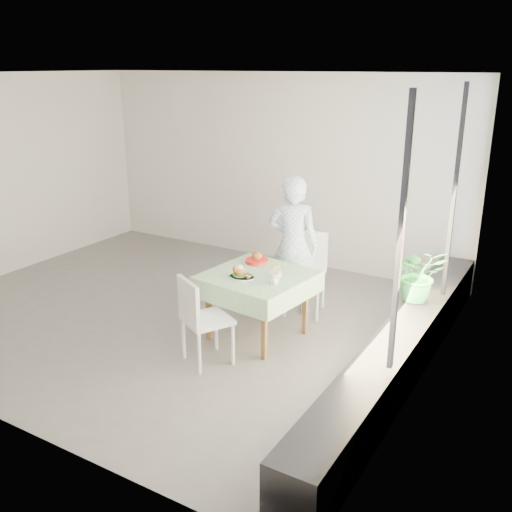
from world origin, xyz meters
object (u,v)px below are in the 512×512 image
Objects in this scene: diner at (293,245)px; potted_plant at (419,274)px; chair_far at (304,289)px; main_dish at (241,273)px; chair_near at (206,336)px; juice_cup_orange at (278,274)px; cafe_table at (258,298)px.

diner is 1.53m from potted_plant.
main_dish is (-0.25, -1.05, 0.49)m from chair_far.
chair_near is at bearing -94.66° from main_dish.
chair_near is 3.80× the size of juice_cup_orange.
juice_cup_orange is (0.40, 0.75, 0.51)m from chair_near.
cafe_table is at bearing -154.19° from potted_plant.
juice_cup_orange is 1.49m from potted_plant.
diner reaches higher than chair_near.
main_dish is 1.88m from potted_plant.
cafe_table is 0.91m from diner.
diner is at bearing 83.55° from main_dish.
main_dish is at bearing -154.65° from juice_cup_orange.
main_dish is at bearing -150.64° from potted_plant.
main_dish is 0.39m from juice_cup_orange.
potted_plant reaches higher than cafe_table.
cafe_table is at bearing 177.40° from juice_cup_orange.
diner is 6.08× the size of main_dish.
diner reaches higher than main_dish.
chair_far is 1.06× the size of chair_near.
diner is (0.16, 1.58, 0.56)m from chair_near.
cafe_table is 1.18× the size of chair_far.
juice_cup_orange reaches higher than main_dish.
potted_plant is (1.64, 0.92, 0.01)m from main_dish.
diner is 2.85× the size of potted_plant.
chair_far is (0.15, 0.87, -0.16)m from cafe_table.
chair_far is at bearing 79.58° from chair_near.
diner reaches higher than potted_plant.
cafe_table is 1.26× the size of chair_near.
cafe_table is 0.90m from chair_far.
juice_cup_orange is (0.24, -0.83, -0.05)m from diner.
diner is at bearing 84.21° from chair_near.
chair_far is 0.57m from diner.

